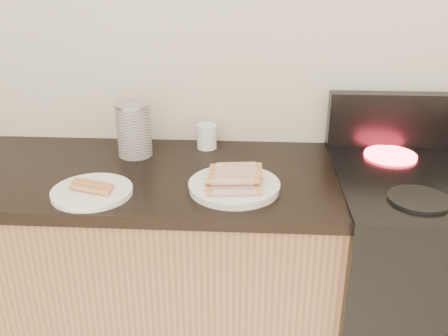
# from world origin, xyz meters

# --- Properties ---
(wall_back) EXTENTS (4.00, 0.04, 2.60)m
(wall_back) POSITION_xyz_m (0.00, 2.00, 1.30)
(wall_back) COLOR silver
(wall_back) RESTS_ON ground
(cabinet_base) EXTENTS (2.20, 0.59, 0.86)m
(cabinet_base) POSITION_xyz_m (-0.70, 1.69, 0.43)
(cabinet_base) COLOR #955F43
(cabinet_base) RESTS_ON floor
(counter_slab) EXTENTS (2.20, 0.62, 0.04)m
(counter_slab) POSITION_xyz_m (-0.70, 1.69, 0.88)
(counter_slab) COLOR black
(counter_slab) RESTS_ON cabinet_base
(stove) EXTENTS (0.76, 0.65, 0.91)m
(stove) POSITION_xyz_m (0.78, 1.68, 0.46)
(stove) COLOR black
(stove) RESTS_ON floor
(stove_panel) EXTENTS (0.76, 0.06, 0.20)m
(stove_panel) POSITION_xyz_m (0.78, 1.96, 1.01)
(stove_panel) COLOR black
(stove_panel) RESTS_ON stove
(burner_near_left) EXTENTS (0.18, 0.18, 0.01)m
(burner_near_left) POSITION_xyz_m (0.61, 1.51, 0.92)
(burner_near_left) COLOR black
(burner_near_left) RESTS_ON stove
(burner_far_left) EXTENTS (0.18, 0.18, 0.01)m
(burner_far_left) POSITION_xyz_m (0.61, 1.84, 0.92)
(burner_far_left) COLOR #FF1E2D
(burner_far_left) RESTS_ON stove
(main_plate) EXTENTS (0.31, 0.31, 0.02)m
(main_plate) POSITION_xyz_m (0.07, 1.57, 0.91)
(main_plate) COLOR silver
(main_plate) RESTS_ON counter_slab
(side_plate) EXTENTS (0.32, 0.32, 0.02)m
(side_plate) POSITION_xyz_m (-0.36, 1.51, 0.91)
(side_plate) COLOR white
(side_plate) RESTS_ON counter_slab
(hotdog_pile) EXTENTS (0.13, 0.20, 0.05)m
(hotdog_pile) POSITION_xyz_m (0.07, 1.57, 0.94)
(hotdog_pile) COLOR #A2362C
(hotdog_pile) RESTS_ON main_plate
(plain_sausages) EXTENTS (0.12, 0.10, 0.02)m
(plain_sausages) POSITION_xyz_m (-0.36, 1.51, 0.93)
(plain_sausages) COLOR #D98C52
(plain_sausages) RESTS_ON side_plate
(canister) EXTENTS (0.12, 0.12, 0.19)m
(canister) POSITION_xyz_m (-0.30, 1.83, 1.00)
(canister) COLOR white
(canister) RESTS_ON counter_slab
(mug) EXTENTS (0.09, 0.09, 0.09)m
(mug) POSITION_xyz_m (-0.05, 1.92, 0.95)
(mug) COLOR silver
(mug) RESTS_ON counter_slab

